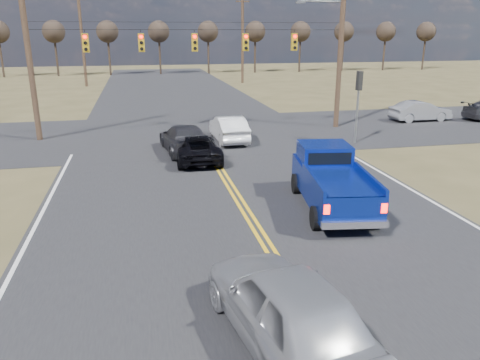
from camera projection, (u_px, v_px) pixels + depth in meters
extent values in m
plane|color=brown|center=(287.00, 279.00, 11.66)|extent=(160.00, 160.00, 0.00)
cube|color=#28282B|center=(219.00, 169.00, 20.97)|extent=(14.00, 120.00, 0.02)
cube|color=#28282B|center=(197.00, 133.00, 28.42)|extent=(120.00, 12.00, 0.02)
cylinder|color=#473323|center=(28.00, 49.00, 25.10)|extent=(0.32, 0.32, 10.00)
cylinder|color=#473323|center=(341.00, 47.00, 28.72)|extent=(0.32, 0.32, 10.00)
cylinder|color=black|center=(194.00, 30.00, 26.61)|extent=(18.00, 0.02, 0.02)
cylinder|color=black|center=(194.00, 22.00, 26.49)|extent=(18.00, 0.02, 0.02)
cube|color=#B28C14|center=(86.00, 43.00, 25.61)|extent=(0.34, 0.24, 1.00)
cylinder|color=#FF0C05|center=(85.00, 37.00, 25.38)|extent=(0.20, 0.06, 0.20)
cylinder|color=black|center=(85.00, 43.00, 25.48)|extent=(0.20, 0.06, 0.20)
cylinder|color=black|center=(86.00, 49.00, 25.58)|extent=(0.20, 0.06, 0.20)
cube|color=black|center=(85.00, 35.00, 25.32)|extent=(0.24, 0.14, 0.03)
cube|color=#B28C14|center=(141.00, 43.00, 26.22)|extent=(0.34, 0.24, 1.00)
cylinder|color=#FF0C05|center=(141.00, 37.00, 25.99)|extent=(0.20, 0.06, 0.20)
cylinder|color=black|center=(141.00, 43.00, 26.09)|extent=(0.20, 0.06, 0.20)
cylinder|color=black|center=(142.00, 49.00, 26.19)|extent=(0.20, 0.06, 0.20)
cube|color=black|center=(141.00, 34.00, 25.93)|extent=(0.24, 0.14, 0.03)
cube|color=#B28C14|center=(195.00, 42.00, 26.82)|extent=(0.34, 0.24, 1.00)
cylinder|color=#FF0C05|center=(195.00, 36.00, 26.59)|extent=(0.20, 0.06, 0.20)
cylinder|color=black|center=(195.00, 42.00, 26.69)|extent=(0.20, 0.06, 0.20)
cylinder|color=black|center=(195.00, 48.00, 26.79)|extent=(0.20, 0.06, 0.20)
cube|color=black|center=(195.00, 34.00, 26.53)|extent=(0.24, 0.14, 0.03)
cube|color=#B28C14|center=(246.00, 42.00, 27.42)|extent=(0.34, 0.24, 1.00)
cylinder|color=#FF0C05|center=(246.00, 36.00, 27.19)|extent=(0.20, 0.06, 0.20)
cylinder|color=black|center=(246.00, 42.00, 27.29)|extent=(0.20, 0.06, 0.20)
cylinder|color=black|center=(246.00, 48.00, 27.39)|extent=(0.20, 0.06, 0.20)
cube|color=black|center=(246.00, 34.00, 27.13)|extent=(0.24, 0.14, 0.03)
cube|color=#B28C14|center=(294.00, 42.00, 28.02)|extent=(0.34, 0.24, 1.00)
cylinder|color=#FF0C05|center=(295.00, 36.00, 27.79)|extent=(0.20, 0.06, 0.20)
cylinder|color=black|center=(295.00, 42.00, 27.89)|extent=(0.20, 0.06, 0.20)
cylinder|color=black|center=(295.00, 48.00, 27.99)|extent=(0.20, 0.06, 0.20)
cube|color=black|center=(295.00, 34.00, 27.73)|extent=(0.24, 0.14, 0.03)
cylinder|color=slate|center=(357.00, 114.00, 25.39)|extent=(0.12, 0.12, 3.20)
cube|color=black|center=(359.00, 81.00, 24.85)|extent=(0.24, 0.34, 1.00)
cylinder|color=slate|center=(321.00, 1.00, 27.65)|extent=(2.80, 0.10, 0.10)
cube|color=slate|center=(300.00, 2.00, 27.40)|extent=(0.55, 0.22, 0.14)
cylinder|color=#473323|center=(82.00, 40.00, 51.19)|extent=(0.32, 0.32, 10.00)
cylinder|color=#473323|center=(242.00, 40.00, 54.80)|extent=(0.32, 0.32, 10.00)
cube|color=#473323|center=(243.00, 1.00, 53.53)|extent=(1.60, 0.12, 0.12)
cylinder|color=#33261C|center=(1.00, 56.00, 62.50)|extent=(0.28, 0.28, 5.50)
cylinder|color=#33261C|center=(56.00, 56.00, 63.91)|extent=(0.28, 0.28, 5.50)
sphere|color=#2D231C|center=(54.00, 32.00, 62.95)|extent=(3.00, 3.00, 3.00)
cylinder|color=#33261C|center=(109.00, 55.00, 65.31)|extent=(0.28, 0.28, 5.50)
sphere|color=#2D231C|center=(107.00, 32.00, 64.36)|extent=(3.00, 3.00, 3.00)
cylinder|color=#33261C|center=(160.00, 55.00, 66.72)|extent=(0.28, 0.28, 5.50)
sphere|color=#2D231C|center=(159.00, 32.00, 65.77)|extent=(3.00, 3.00, 3.00)
cylinder|color=#33261C|center=(208.00, 54.00, 68.12)|extent=(0.28, 0.28, 5.50)
sphere|color=#2D231C|center=(208.00, 32.00, 67.17)|extent=(3.00, 3.00, 3.00)
cylinder|color=#33261C|center=(255.00, 54.00, 69.53)|extent=(0.28, 0.28, 5.50)
sphere|color=#2D231C|center=(255.00, 32.00, 68.58)|extent=(3.00, 3.00, 3.00)
cylinder|color=#33261C|center=(300.00, 53.00, 70.94)|extent=(0.28, 0.28, 5.50)
sphere|color=#2D231C|center=(300.00, 32.00, 69.98)|extent=(3.00, 3.00, 3.00)
cylinder|color=#33261C|center=(343.00, 53.00, 72.34)|extent=(0.28, 0.28, 5.50)
sphere|color=#2D231C|center=(344.00, 32.00, 71.39)|extent=(3.00, 3.00, 3.00)
cylinder|color=#33261C|center=(384.00, 52.00, 73.75)|extent=(0.28, 0.28, 5.50)
sphere|color=#2D231C|center=(386.00, 32.00, 72.79)|extent=(3.00, 3.00, 3.00)
cylinder|color=#33261C|center=(424.00, 52.00, 75.15)|extent=(0.28, 0.28, 5.50)
sphere|color=#2D231C|center=(426.00, 32.00, 74.20)|extent=(3.00, 3.00, 3.00)
cylinder|color=black|center=(317.00, 218.00, 14.46)|extent=(0.42, 0.80, 0.77)
cylinder|color=black|center=(374.00, 217.00, 14.57)|extent=(0.42, 0.80, 0.77)
cylinder|color=black|center=(297.00, 184.00, 17.75)|extent=(0.42, 0.80, 0.77)
cylinder|color=black|center=(344.00, 183.00, 17.86)|extent=(0.42, 0.80, 0.77)
cube|color=navy|center=(333.00, 185.00, 16.02)|extent=(2.67, 5.41, 0.96)
cube|color=navy|center=(324.00, 153.00, 17.10)|extent=(2.00, 1.88, 0.69)
cube|color=black|center=(330.00, 159.00, 16.34)|extent=(1.53, 0.29, 0.43)
cube|color=navy|center=(313.00, 179.00, 14.83)|extent=(0.57, 3.15, 0.19)
cube|color=navy|center=(370.00, 178.00, 14.94)|extent=(0.57, 3.15, 0.19)
cube|color=navy|center=(355.00, 207.00, 13.51)|extent=(1.91, 0.36, 0.58)
cube|color=silver|center=(355.00, 225.00, 13.61)|extent=(1.97, 0.46, 0.21)
cube|color=#FF0C05|center=(327.00, 209.00, 13.44)|extent=(0.18, 0.08, 0.29)
cube|color=#FF0C05|center=(384.00, 208.00, 13.54)|extent=(0.18, 0.08, 0.29)
imported|color=#A4A5AC|center=(287.00, 307.00, 9.00)|extent=(2.75, 5.15, 1.67)
imported|color=black|center=(197.00, 148.00, 22.23)|extent=(2.13, 4.48, 1.23)
imported|color=white|center=(229.00, 128.00, 26.18)|extent=(1.59, 4.37, 1.43)
imported|color=#302F34|center=(185.00, 139.00, 23.63)|extent=(2.49, 5.13, 1.44)
imported|color=gray|center=(420.00, 111.00, 32.08)|extent=(1.59, 4.20, 1.37)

